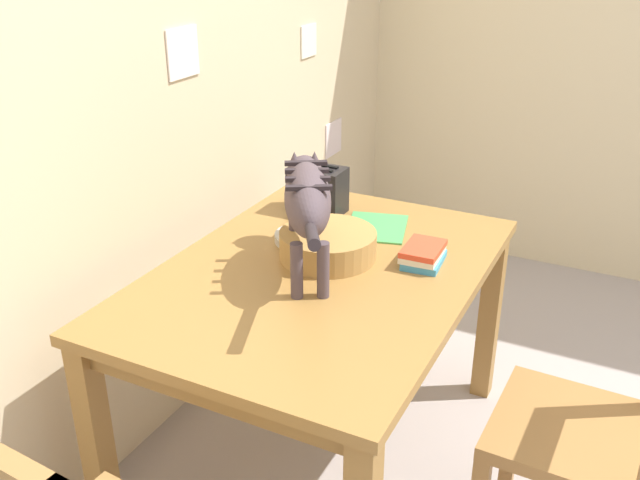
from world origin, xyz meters
TOP-DOWN VIEW (x-y plane):
  - wall_rear at (0.00, 1.91)m, footprint 4.56×0.11m
  - dining_table at (0.08, 1.27)m, footprint 1.31×0.92m
  - cat at (0.06, 1.30)m, footprint 0.64×0.40m
  - saucer_bowl at (0.25, 1.40)m, footprint 0.21×0.21m
  - coffee_mug at (0.25, 1.40)m, footprint 0.13×0.09m
  - magazine at (0.46, 1.23)m, footprint 0.29×0.26m
  - book_stack at (0.27, 1.00)m, footprint 0.17×0.13m
  - wicker_basket at (0.17, 1.28)m, footprint 0.31×0.31m
  - toaster at (0.50, 1.48)m, footprint 0.12×0.20m
  - wooden_chair_far at (0.01, 0.42)m, footprint 0.43×0.43m

SIDE VIEW (x-z plane):
  - wooden_chair_far at x=0.01m, z-range -0.01..0.94m
  - dining_table at x=0.08m, z-range 0.28..1.00m
  - magazine at x=0.46m, z-range 0.72..0.73m
  - saucer_bowl at x=0.25m, z-range 0.72..0.75m
  - book_stack at x=0.27m, z-range 0.72..0.78m
  - wicker_basket at x=0.17m, z-range 0.73..0.81m
  - coffee_mug at x=0.25m, z-range 0.75..0.84m
  - toaster at x=0.50m, z-range 0.72..0.90m
  - cat at x=0.06m, z-range 0.79..1.13m
  - wall_rear at x=0.00m, z-range 0.00..2.50m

